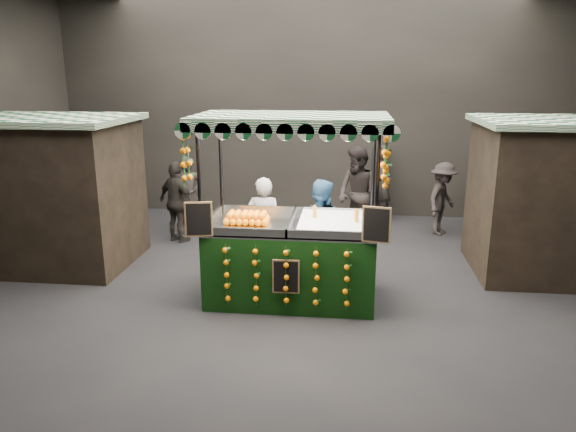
# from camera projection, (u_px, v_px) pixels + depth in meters

# --- Properties ---
(ground) EXTENTS (12.00, 12.00, 0.00)m
(ground) POSITION_uv_depth(u_px,v_px,m) (292.00, 295.00, 8.40)
(ground) COLOR black
(ground) RESTS_ON ground
(market_hall) EXTENTS (12.10, 10.10, 5.05)m
(market_hall) POSITION_uv_depth(u_px,v_px,m) (292.00, 68.00, 7.53)
(market_hall) COLOR black
(market_hall) RESTS_ON ground
(neighbour_stall_left) EXTENTS (3.00, 2.20, 2.60)m
(neighbour_stall_left) POSITION_uv_depth(u_px,v_px,m) (48.00, 191.00, 9.51)
(neighbour_stall_left) COLOR black
(neighbour_stall_left) RESTS_ON ground
(neighbour_stall_right) EXTENTS (3.00, 2.20, 2.60)m
(neighbour_stall_right) POSITION_uv_depth(u_px,v_px,m) (565.00, 198.00, 9.02)
(neighbour_stall_right) COLOR black
(neighbour_stall_right) RESTS_ON ground
(juice_stall) EXTENTS (2.84, 1.67, 2.75)m
(juice_stall) POSITION_uv_depth(u_px,v_px,m) (292.00, 245.00, 8.05)
(juice_stall) COLOR black
(juice_stall) RESTS_ON ground
(vendor_grey) EXTENTS (0.61, 0.40, 1.67)m
(vendor_grey) POSITION_uv_depth(u_px,v_px,m) (264.00, 226.00, 9.10)
(vendor_grey) COLOR gray
(vendor_grey) RESTS_ON ground
(vendor_blue) EXTENTS (0.96, 0.84, 1.67)m
(vendor_blue) POSITION_uv_depth(u_px,v_px,m) (320.00, 229.00, 8.92)
(vendor_blue) COLOR navy
(vendor_blue) RESTS_ON ground
(shopper_0) EXTENTS (0.68, 0.56, 1.62)m
(shopper_0) POSITION_uv_depth(u_px,v_px,m) (189.00, 195.00, 11.42)
(shopper_0) COLOR black
(shopper_0) RESTS_ON ground
(shopper_1) EXTENTS (1.16, 1.16, 1.90)m
(shopper_1) POSITION_uv_depth(u_px,v_px,m) (358.00, 194.00, 10.89)
(shopper_1) COLOR black
(shopper_1) RESTS_ON ground
(shopper_2) EXTENTS (1.02, 0.82, 1.62)m
(shopper_2) POSITION_uv_depth(u_px,v_px,m) (177.00, 202.00, 10.83)
(shopper_2) COLOR black
(shopper_2) RESTS_ON ground
(shopper_3) EXTENTS (1.00, 1.14, 1.53)m
(shopper_3) POSITION_uv_depth(u_px,v_px,m) (442.00, 199.00, 11.33)
(shopper_3) COLOR #2A2422
(shopper_3) RESTS_ON ground
(shopper_4) EXTENTS (0.92, 0.71, 1.69)m
(shopper_4) POSITION_uv_depth(u_px,v_px,m) (114.00, 192.00, 11.57)
(shopper_4) COLOR #2A2622
(shopper_4) RESTS_ON ground
(shopper_5) EXTENTS (1.50, 1.42, 1.69)m
(shopper_5) POSITION_uv_depth(u_px,v_px,m) (508.00, 195.00, 11.27)
(shopper_5) COLOR black
(shopper_5) RESTS_ON ground
(shopper_6) EXTENTS (0.66, 0.75, 1.72)m
(shopper_6) POSITION_uv_depth(u_px,v_px,m) (381.00, 183.00, 12.42)
(shopper_6) COLOR #282321
(shopper_6) RESTS_ON ground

